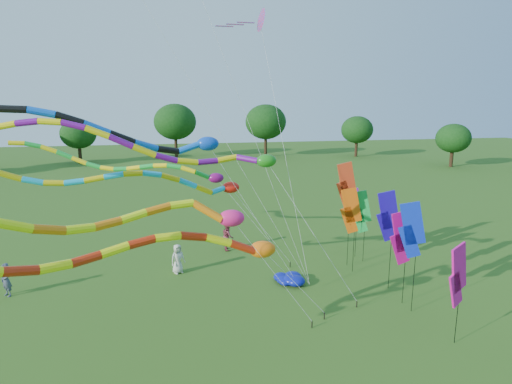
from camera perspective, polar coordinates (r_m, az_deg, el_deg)
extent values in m
plane|color=#215115|center=(17.41, 3.26, -19.09)|extent=(160.00, 160.00, 0.00)
cylinder|color=#382314|center=(71.04, 25.11, 4.90)|extent=(0.50, 0.50, 3.22)
ellipsoid|color=#103A0F|center=(70.73, 25.42, 8.27)|extent=(6.80, 6.80, 5.78)
cylinder|color=#382314|center=(72.43, 13.17, 5.47)|extent=(0.50, 0.50, 2.32)
ellipsoid|color=#103A0F|center=(72.17, 13.29, 7.86)|extent=(4.90, 4.90, 4.16)
cylinder|color=#382314|center=(72.08, 1.28, 5.78)|extent=(0.50, 0.50, 2.39)
ellipsoid|color=#103A0F|center=(71.81, 1.29, 8.26)|extent=(5.05, 5.05, 4.29)
cylinder|color=#382314|center=(67.81, -10.39, 5.16)|extent=(0.50, 0.50, 2.33)
ellipsoid|color=#103A0F|center=(67.52, -10.49, 7.72)|extent=(4.91, 4.91, 4.17)
cylinder|color=#382314|center=(70.66, -22.64, 4.77)|extent=(0.50, 0.50, 2.48)
ellipsoid|color=#103A0F|center=(70.38, -22.85, 7.38)|extent=(5.23, 5.23, 4.45)
cylinder|color=black|center=(18.92, 9.10, -15.99)|extent=(0.05, 0.05, 0.30)
cylinder|color=silver|center=(17.26, 5.28, -12.02)|extent=(0.02, 0.02, 4.57)
ellipsoid|color=orange|center=(15.83, 0.85, -7.64)|extent=(0.99, 0.64, 0.64)
cylinder|color=red|center=(15.46, -1.83, -7.35)|extent=(0.29, 0.29, 0.97)
cylinder|color=#FBFF0D|center=(15.13, -5.07, -6.42)|extent=(0.29, 0.29, 0.94)
cylinder|color=red|center=(14.84, -8.37, -5.88)|extent=(0.29, 0.29, 0.89)
cylinder|color=#FBFF0D|center=(14.60, -11.68, -5.90)|extent=(0.29, 0.29, 0.87)
cylinder|color=red|center=(14.40, -14.99, -6.45)|extent=(0.29, 0.29, 0.87)
cylinder|color=#FBFF0D|center=(14.20, -18.31, -7.36)|extent=(0.29, 0.29, 0.88)
cylinder|color=red|center=(13.99, -21.69, -8.31)|extent=(0.29, 0.29, 0.88)
cylinder|color=#FBFF0D|center=(13.75, -25.18, -9.00)|extent=(0.29, 0.29, 0.89)
cylinder|color=red|center=(13.50, -28.84, -9.20)|extent=(0.29, 0.29, 0.91)
cylinder|color=black|center=(18.22, 7.47, -17.10)|extent=(0.05, 0.05, 0.30)
cylinder|color=silver|center=(16.17, 2.57, -10.91)|extent=(0.02, 0.02, 6.01)
ellipsoid|color=#F81B74|center=(14.54, -3.32, -3.51)|extent=(0.92, 0.59, 0.59)
cylinder|color=orange|center=(14.39, -6.48, -2.56)|extent=(0.27, 0.27, 1.11)
cylinder|color=#F2FF0D|center=(14.28, -9.90, -1.63)|extent=(0.27, 0.27, 0.80)
cylinder|color=orange|center=(14.05, -12.95, -2.24)|extent=(0.27, 0.27, 0.81)
cylinder|color=#F2FF0D|center=(13.80, -16.02, -3.15)|extent=(0.27, 0.27, 0.82)
cylinder|color=orange|center=(13.54, -19.16, -4.03)|extent=(0.27, 0.27, 0.82)
cylinder|color=#F2FF0D|center=(13.25, -22.42, -4.56)|extent=(0.27, 0.27, 0.83)
cylinder|color=orange|center=(12.96, -25.87, -4.54)|extent=(0.27, 0.27, 0.86)
cylinder|color=#F2FF0D|center=(12.69, -29.53, -3.93)|extent=(0.27, 0.27, 0.89)
cylinder|color=black|center=(20.14, 13.29, -14.35)|extent=(0.05, 0.05, 0.30)
cylinder|color=silver|center=(18.22, 7.76, -5.70)|extent=(0.02, 0.02, 7.61)
ellipsoid|color=#1E8017|center=(17.02, 1.38, 4.19)|extent=(0.81, 0.52, 0.52)
cylinder|color=#6A0C86|center=(17.12, -1.21, 4.42)|extent=(0.24, 0.24, 0.92)
cylinder|color=yellow|center=(17.18, -3.89, 4.43)|extent=(0.24, 0.24, 0.80)
cylinder|color=#6A0C86|center=(16.98, -6.47, 4.06)|extent=(0.24, 0.24, 0.80)
cylinder|color=yellow|center=(16.76, -9.12, 4.02)|extent=(0.24, 0.24, 0.82)
cylinder|color=#6A0C86|center=(16.56, -11.86, 4.46)|extent=(0.24, 0.24, 0.85)
cylinder|color=yellow|center=(16.41, -14.67, 5.33)|extent=(0.24, 0.24, 0.88)
cylinder|color=#6A0C86|center=(16.33, -17.53, 6.43)|extent=(0.24, 0.24, 0.88)
cylinder|color=yellow|center=(16.36, -20.39, 7.48)|extent=(0.24, 0.24, 0.85)
cylinder|color=#6A0C86|center=(16.50, -23.16, 8.20)|extent=(0.24, 0.24, 0.81)
cylinder|color=yellow|center=(16.75, -25.77, 8.43)|extent=(0.24, 0.24, 0.79)
cylinder|color=#6A0C86|center=(17.10, -28.20, 8.19)|extent=(0.24, 0.24, 0.80)
cylinder|color=yellow|center=(17.52, -30.44, 7.65)|extent=(0.24, 0.24, 0.82)
cylinder|color=black|center=(21.84, 5.25, -11.91)|extent=(0.05, 0.05, 0.30)
cylinder|color=silver|center=(19.79, -0.16, -3.34)|extent=(0.02, 0.02, 8.17)
ellipsoid|color=#0D40BC|center=(18.49, -6.45, 6.43)|extent=(0.94, 0.61, 0.61)
cylinder|color=blue|center=(18.34, -8.89, 5.87)|extent=(0.27, 0.27, 0.95)
cylinder|color=black|center=(18.09, -11.64, 5.50)|extent=(0.27, 0.27, 0.94)
cylinder|color=blue|center=(17.75, -14.45, 6.02)|extent=(0.27, 0.27, 0.97)
cylinder|color=black|center=(17.48, -17.41, 6.92)|extent=(0.27, 0.27, 1.00)
cylinder|color=blue|center=(17.30, -20.47, 7.98)|extent=(0.27, 0.27, 0.99)
cylinder|color=black|center=(17.25, -23.59, 8.92)|extent=(0.27, 0.27, 0.96)
cylinder|color=blue|center=(17.32, -26.69, 9.50)|extent=(0.27, 0.27, 0.93)
cylinder|color=black|center=(17.50, -29.68, 9.58)|extent=(0.27, 0.27, 0.91)
cylinder|color=black|center=(24.03, 4.57, -9.61)|extent=(0.05, 0.05, 0.30)
cylinder|color=silver|center=(22.47, 0.80, -4.67)|extent=(0.02, 0.02, 5.70)
ellipsoid|color=red|center=(21.25, -3.41, 0.61)|extent=(0.88, 0.57, 0.57)
cylinder|color=#0CA8DA|center=(20.81, -5.12, 0.23)|extent=(0.26, 0.26, 0.89)
cylinder|color=#D9BD0B|center=(20.30, -6.98, 0.33)|extent=(0.26, 0.26, 0.89)
cylinder|color=#0CA8DA|center=(19.93, -9.11, 1.17)|extent=(0.26, 0.26, 0.88)
cylinder|color=#D9BD0B|center=(19.66, -11.36, 1.91)|extent=(0.26, 0.26, 0.84)
cylinder|color=#0CA8DA|center=(19.52, -13.69, 2.34)|extent=(0.26, 0.26, 0.81)
cylinder|color=#D9BD0B|center=(19.49, -16.06, 2.39)|extent=(0.26, 0.26, 0.81)
cylinder|color=#0CA8DA|center=(19.56, -18.42, 2.10)|extent=(0.26, 0.26, 0.82)
cylinder|color=#D9BD0B|center=(19.70, -20.75, 1.64)|extent=(0.26, 0.26, 0.83)
cylinder|color=#0CA8DA|center=(19.87, -23.05, 1.24)|extent=(0.26, 0.26, 0.82)
cylinder|color=#D9BD0B|center=(20.02, -25.34, 1.09)|extent=(0.26, 0.26, 0.81)
cylinder|color=#0CA8DA|center=(20.14, -27.62, 1.31)|extent=(0.26, 0.26, 0.82)
cylinder|color=#D9BD0B|center=(20.22, -29.93, 1.86)|extent=(0.26, 0.26, 0.86)
cylinder|color=black|center=(26.81, 2.11, -7.25)|extent=(0.05, 0.05, 0.30)
cylinder|color=silver|center=(26.05, -1.56, -2.66)|extent=(0.02, 0.02, 5.42)
ellipsoid|color=#7F0B62|center=(25.60, -5.37, 1.89)|extent=(0.93, 0.60, 0.60)
cylinder|color=green|center=(25.33, -7.11, 2.27)|extent=(0.27, 0.27, 1.08)
cylinder|color=yellow|center=(25.10, -9.02, 2.95)|extent=(0.27, 0.27, 0.85)
cylinder|color=green|center=(25.26, -10.85, 3.36)|extent=(0.27, 0.27, 0.83)
cylinder|color=yellow|center=(25.52, -12.62, 3.46)|extent=(0.27, 0.27, 0.83)
cylinder|color=green|center=(25.84, -14.33, 3.32)|extent=(0.27, 0.27, 0.84)
cylinder|color=yellow|center=(26.21, -15.99, 3.08)|extent=(0.27, 0.27, 0.84)
cylinder|color=green|center=(26.59, -17.60, 2.93)|extent=(0.27, 0.27, 0.83)
cylinder|color=yellow|center=(26.93, -19.21, 2.99)|extent=(0.27, 0.27, 0.83)
cylinder|color=green|center=(27.22, -20.83, 3.32)|extent=(0.27, 0.27, 0.85)
cylinder|color=yellow|center=(27.46, -22.49, 3.88)|extent=(0.27, 0.27, 0.88)
cylinder|color=green|center=(27.65, -24.17, 4.55)|extent=(0.27, 0.27, 0.90)
cylinder|color=yellow|center=(27.81, -25.88, 5.17)|extent=(0.27, 0.27, 0.89)
cylinder|color=green|center=(27.97, -27.60, 5.59)|extent=(0.27, 0.27, 0.86)
cylinder|color=yellow|center=(28.13, -29.29, 5.71)|extent=(0.27, 0.27, 0.84)
cylinder|color=black|center=(21.38, 7.13, -12.50)|extent=(0.04, 0.04, 0.30)
cylinder|color=silver|center=(18.36, -5.52, 9.15)|extent=(0.01, 0.01, 17.95)
cylinder|color=black|center=(21.38, 7.13, -12.50)|extent=(0.04, 0.04, 0.30)
cylinder|color=silver|center=(18.63, -5.68, 20.71)|extent=(0.01, 0.01, 24.68)
cylinder|color=black|center=(21.38, 7.13, -12.50)|extent=(0.04, 0.04, 0.30)
cylinder|color=silver|center=(21.28, 3.75, 5.71)|extent=(0.01, 0.01, 13.45)
cone|color=purple|center=(23.27, 0.47, 22.01)|extent=(1.19, 1.29, 1.32)
cube|color=purple|center=(23.11, -1.36, 21.70)|extent=(0.90, 0.12, 0.04)
cube|color=purple|center=(23.00, -2.80, 21.43)|extent=(0.90, 0.12, 0.04)
cube|color=purple|center=(22.90, -4.26, 21.15)|extent=(0.90, 0.12, 0.04)
cylinder|color=black|center=(21.63, 17.57, -6.63)|extent=(0.02, 0.02, 4.57)
cube|color=#1F0BA6|center=(21.10, 17.29, -2.31)|extent=(1.15, 0.28, 1.93)
cube|color=#1F0BA6|center=(21.28, 16.95, -4.41)|extent=(1.00, 0.25, 1.51)
cylinder|color=black|center=(25.01, 14.27, -4.83)|extent=(0.02, 0.02, 3.81)
cube|color=green|center=(24.65, 13.91, -1.91)|extent=(1.12, 0.46, 1.93)
cube|color=green|center=(24.84, 13.64, -3.70)|extent=(0.97, 0.41, 1.51)
cylinder|color=black|center=(19.66, 20.45, -8.70)|extent=(0.02, 0.02, 4.57)
cube|color=#0D29BC|center=(19.12, 20.16, -3.95)|extent=(1.09, 0.53, 1.93)
cube|color=#0D29BC|center=(19.33, 19.76, -6.22)|extent=(0.95, 0.47, 1.51)
cylinder|color=black|center=(23.28, 12.96, -5.43)|extent=(0.02, 0.02, 4.27)
cube|color=#DD520B|center=(22.85, 12.60, -1.74)|extent=(1.13, 0.43, 1.93)
cube|color=#DD520B|center=(23.04, 12.31, -3.67)|extent=(0.98, 0.39, 1.51)
cylinder|color=black|center=(20.38, 19.27, -8.72)|extent=(0.02, 0.02, 4.01)
cube|color=#CC0B78|center=(19.84, 18.99, -4.98)|extent=(1.16, 0.14, 1.93)
cube|color=#CC0B78|center=(20.05, 18.62, -7.18)|extent=(1.01, 0.13, 1.51)
cylinder|color=black|center=(17.98, 25.44, -12.64)|extent=(0.02, 0.02, 3.67)
cube|color=#E60C98|center=(17.35, 25.45, -9.13)|extent=(1.09, 0.55, 1.93)
cube|color=#E60C98|center=(17.57, 25.08, -11.65)|extent=(0.95, 0.49, 1.51)
cylinder|color=black|center=(23.99, 12.31, -3.36)|extent=(0.02, 0.02, 5.49)
cube|color=red|center=(23.46, 12.03, 1.68)|extent=(1.16, 0.20, 1.93)
cube|color=red|center=(23.59, 11.76, -0.23)|extent=(1.01, 0.18, 1.51)
cylinder|color=black|center=(25.62, 13.24, -4.39)|extent=(0.02, 0.02, 3.79)
cube|color=purple|center=(25.25, 12.89, -1.57)|extent=(1.14, 0.35, 1.93)
cube|color=purple|center=(25.43, 12.63, -3.32)|extent=(1.00, 0.31, 1.51)
ellipsoid|color=#0B1696|center=(22.46, 4.23, -11.00)|extent=(0.81, 0.81, 0.45)
ellipsoid|color=#0B1696|center=(22.02, 6.11, -11.54)|extent=(0.77, 0.77, 0.42)
ellipsoid|color=#0B1696|center=(22.22, 4.67, -11.36)|extent=(0.69, 0.69, 0.38)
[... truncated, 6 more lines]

